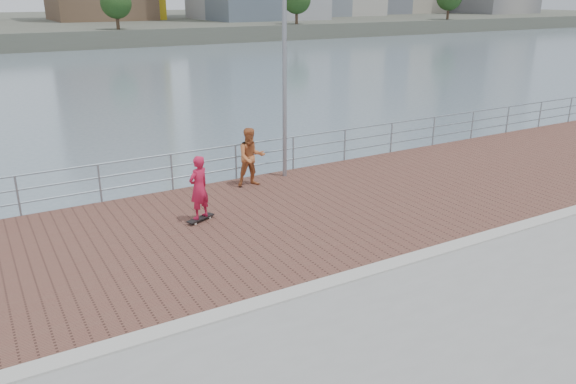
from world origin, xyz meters
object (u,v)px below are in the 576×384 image
street_lamp (293,21)px  skateboarder (199,188)px  bystander (251,157)px  guardrail (204,163)px

street_lamp → skateboarder: bearing=-155.5°
bystander → skateboarder: bearing=-133.0°
skateboarder → bystander: 3.02m
guardrail → skateboarder: skateboarder is taller
skateboarder → street_lamp: bearing=-178.5°
skateboarder → bystander: bearing=-165.0°
street_lamp → skateboarder: (-3.70, -1.69, -3.82)m
bystander → street_lamp: bearing=1.4°
street_lamp → bystander: street_lamp is taller
street_lamp → bystander: (-1.32, 0.17, -3.84)m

